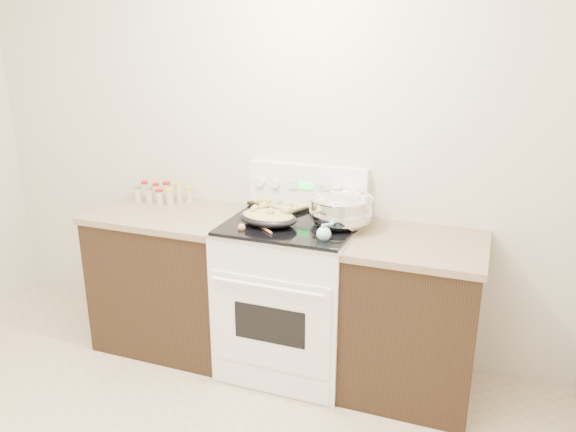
% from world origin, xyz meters
% --- Properties ---
extents(room_shell, '(4.10, 3.60, 2.75)m').
position_xyz_m(room_shell, '(0.00, 0.00, 1.70)').
color(room_shell, beige).
rests_on(room_shell, ground).
extents(counter_left, '(0.93, 0.67, 0.92)m').
position_xyz_m(counter_left, '(-0.48, 1.43, 0.46)').
color(counter_left, black).
rests_on(counter_left, ground).
extents(counter_right, '(0.73, 0.67, 0.92)m').
position_xyz_m(counter_right, '(1.08, 1.43, 0.46)').
color(counter_right, black).
rests_on(counter_right, ground).
extents(kitchen_range, '(0.78, 0.73, 1.22)m').
position_xyz_m(kitchen_range, '(0.35, 1.42, 0.49)').
color(kitchen_range, white).
rests_on(kitchen_range, ground).
extents(mixing_bowl, '(0.43, 0.43, 0.22)m').
position_xyz_m(mixing_bowl, '(0.63, 1.49, 1.03)').
color(mixing_bowl, silver).
rests_on(mixing_bowl, kitchen_range).
extents(roasting_pan, '(0.38, 0.29, 0.11)m').
position_xyz_m(roasting_pan, '(0.24, 1.34, 0.99)').
color(roasting_pan, black).
rests_on(roasting_pan, kitchen_range).
extents(baking_sheet, '(0.45, 0.39, 0.06)m').
position_xyz_m(baking_sheet, '(0.18, 1.70, 0.96)').
color(baking_sheet, black).
rests_on(baking_sheet, kitchen_range).
extents(wooden_spoon, '(0.22, 0.19, 0.04)m').
position_xyz_m(wooden_spoon, '(0.16, 1.24, 0.95)').
color(wooden_spoon, tan).
rests_on(wooden_spoon, kitchen_range).
extents(blue_ladle, '(0.10, 0.27, 0.10)m').
position_xyz_m(blue_ladle, '(0.61, 1.24, 0.98)').
color(blue_ladle, '#99DAE4').
rests_on(blue_ladle, kitchen_range).
extents(spice_jars, '(0.38, 0.15, 0.13)m').
position_xyz_m(spice_jars, '(-0.63, 1.59, 0.98)').
color(spice_jars, '#BFB28C').
rests_on(spice_jars, counter_left).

